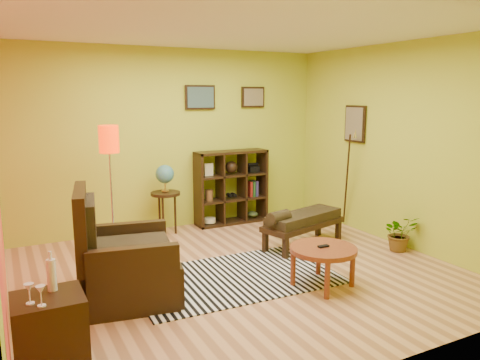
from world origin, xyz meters
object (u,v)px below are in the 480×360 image
coffee_table (323,253)px  globe_table (165,182)px  floor_lamp (109,151)px  potted_plant (400,237)px  armchair (122,266)px  bench (302,220)px  cube_shelf (232,187)px  side_cabinet (50,333)px

coffee_table → globe_table: bearing=108.9°
coffee_table → floor_lamp: 2.94m
potted_plant → armchair: bearing=176.9°
bench → cube_shelf: bearing=100.7°
side_cabinet → globe_table: (1.93, 3.01, 0.50)m
side_cabinet → bench: bearing=25.0°
side_cabinet → cube_shelf: cube_shelf is taller
coffee_table → potted_plant: coffee_table is taller
floor_lamp → armchair: bearing=-99.0°
cube_shelf → side_cabinet: bearing=-134.6°
coffee_table → bench: bearing=65.0°
armchair → cube_shelf: 3.15m
armchair → globe_table: 2.31m
coffee_table → armchair: 2.15m
side_cabinet → globe_table: size_ratio=0.86×
globe_table → potted_plant: size_ratio=2.16×
side_cabinet → floor_lamp: bearing=67.4°
globe_table → cube_shelf: size_ratio=0.89×
coffee_table → potted_plant: bearing=16.4°
coffee_table → floor_lamp: floor_lamp is taller
side_cabinet → globe_table: bearing=57.4°
floor_lamp → potted_plant: size_ratio=3.46×
potted_plant → side_cabinet: bearing=-169.4°
bench → potted_plant: 1.33m
coffee_table → bench: (0.57, 1.23, -0.01)m
side_cabinet → cube_shelf: 4.44m
potted_plant → globe_table: bearing=139.9°
armchair → floor_lamp: (0.22, 1.39, 1.03)m
floor_lamp → potted_plant: bearing=-24.5°
cube_shelf → potted_plant: bearing=-59.1°
armchair → globe_table: armchair is taller
cube_shelf → bench: size_ratio=0.89×
coffee_table → bench: bench is taller
floor_lamp → potted_plant: floor_lamp is taller
armchair → bench: size_ratio=0.88×
floor_lamp → globe_table: bearing=32.3°
globe_table → floor_lamp: bearing=-147.7°
potted_plant → coffee_table: bearing=-163.6°
coffee_table → globe_table: 2.84m
coffee_table → cube_shelf: size_ratio=0.61×
globe_table → coffee_table: bearing=-71.1°
floor_lamp → cube_shelf: (2.10, 0.72, -0.79)m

